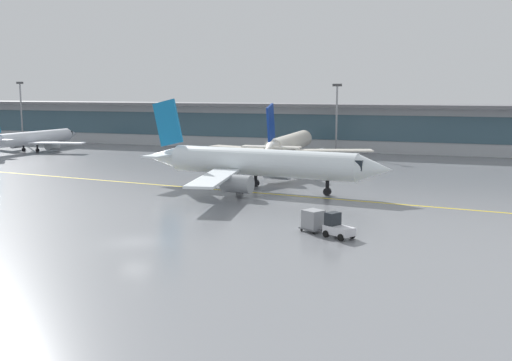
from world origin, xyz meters
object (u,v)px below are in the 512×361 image
taxiing_regional_jet (259,163)px  cargo_dolly_lead (313,220)px  apron_light_mast_0 (21,110)px  apron_light_mast_1 (337,116)px  baggage_tug (337,227)px  gate_airplane_1 (289,144)px  gate_airplane_0 (34,138)px

taxiing_regional_jet → cargo_dolly_lead: bearing=-52.6°
cargo_dolly_lead → apron_light_mast_0: size_ratio=0.18×
apron_light_mast_1 → cargo_dolly_lead: bearing=-79.0°
baggage_tug → cargo_dolly_lead: 2.87m
taxiing_regional_jet → baggage_tug: bearing=-49.5°
cargo_dolly_lead → apron_light_mast_1: (-12.46, 64.32, 6.43)m
baggage_tug → cargo_dolly_lead: (-2.49, 1.43, 0.16)m
gate_airplane_1 → apron_light_mast_0: apron_light_mast_0 is taller
baggage_tug → gate_airplane_0: bearing=175.6°
baggage_tug → apron_light_mast_0: size_ratio=0.21×
gate_airplane_1 → baggage_tug: gate_airplane_1 is taller
taxiing_regional_jet → baggage_tug: size_ratio=11.59×
gate_airplane_0 → apron_light_mast_1: 61.54m
apron_light_mast_0 → cargo_dolly_lead: bearing=-36.1°
gate_airplane_0 → baggage_tug: 90.11m
cargo_dolly_lead → apron_light_mast_1: 65.83m
apron_light_mast_1 → baggage_tug: bearing=-77.2°
gate_airplane_0 → apron_light_mast_1: bearing=-73.1°
gate_airplane_0 → baggage_tug: size_ratio=9.06×
gate_airplane_1 → baggage_tug: size_ratio=10.68×
gate_airplane_0 → apron_light_mast_1: size_ratio=1.96×
taxiing_regional_jet → cargo_dolly_lead: (12.18, -19.47, -2.34)m
apron_light_mast_0 → apron_light_mast_1: size_ratio=1.05×
gate_airplane_1 → taxiing_regional_jet: 30.47m
gate_airplane_0 → apron_light_mast_1: (59.49, 14.99, 4.83)m
gate_airplane_1 → apron_light_mast_0: 71.48m
baggage_tug → taxiing_regional_jet: bearing=154.9°
cargo_dolly_lead → apron_light_mast_0: apron_light_mast_0 is taller
taxiing_regional_jet → apron_light_mast_1: 45.04m
taxiing_regional_jet → gate_airplane_0: bearing=158.8°
baggage_tug → apron_light_mast_1: bearing=132.7°
apron_light_mast_0 → apron_light_mast_1: bearing=0.6°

